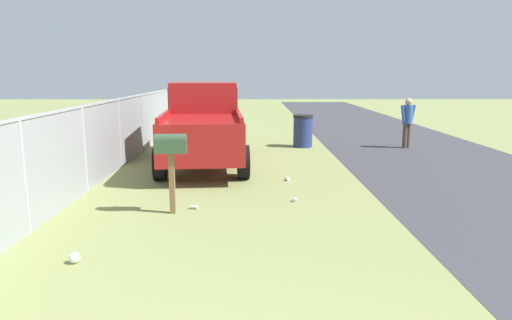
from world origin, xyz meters
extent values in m
cube|color=brown|center=(6.03, 1.10, 0.52)|extent=(0.09, 0.09, 1.03)
cube|color=#334C33|center=(6.03, 1.10, 1.14)|extent=(0.23, 0.53, 0.22)
cylinder|color=#334C33|center=(6.03, 1.10, 1.25)|extent=(0.23, 0.53, 0.20)
cube|color=red|center=(6.14, 1.10, 1.21)|extent=(0.02, 0.04, 0.18)
cube|color=maroon|center=(10.27, 1.00, 0.88)|extent=(5.45, 2.23, 0.90)
cube|color=maroon|center=(10.91, 1.05, 1.71)|extent=(1.93, 1.82, 0.76)
cube|color=black|center=(10.91, 1.05, 1.71)|extent=(1.88, 1.86, 0.53)
cube|color=maroon|center=(9.04, 1.76, 1.39)|extent=(2.77, 0.29, 0.12)
cube|color=maroon|center=(9.17, 0.07, 1.39)|extent=(2.77, 0.29, 0.12)
cylinder|color=black|center=(11.96, 2.05, 0.38)|extent=(0.78, 0.32, 0.76)
cylinder|color=black|center=(12.10, 0.22, 0.38)|extent=(0.78, 0.32, 0.76)
cylinder|color=black|center=(8.45, 1.79, 0.38)|extent=(0.78, 0.32, 0.76)
cylinder|color=black|center=(8.59, -0.04, 0.38)|extent=(0.78, 0.32, 0.76)
cylinder|color=navy|center=(13.07, -1.87, 0.47)|extent=(0.61, 0.61, 0.95)
cylinder|color=black|center=(13.07, -1.87, 0.99)|extent=(0.64, 0.64, 0.08)
cylinder|color=#4C4238|center=(12.83, -5.18, 0.39)|extent=(0.14, 0.14, 0.77)
cylinder|color=#4C4238|center=(12.77, -5.05, 0.39)|extent=(0.14, 0.14, 0.77)
cylinder|color=#335999|center=(12.80, -5.12, 1.06)|extent=(0.30, 0.30, 0.58)
sphere|color=tan|center=(12.80, -5.12, 1.46)|extent=(0.21, 0.21, 0.21)
cylinder|color=#335999|center=(12.88, -5.30, 1.09)|extent=(0.09, 0.17, 0.53)
cylinder|color=#335999|center=(12.72, -4.94, 1.09)|extent=(0.09, 0.17, 0.53)
cylinder|color=#9EA3A8|center=(5.03, 3.06, 0.86)|extent=(0.07, 0.07, 1.72)
cylinder|color=#9EA3A8|center=(7.44, 3.06, 0.86)|extent=(0.07, 0.07, 1.72)
cylinder|color=#9EA3A8|center=(9.85, 3.06, 0.86)|extent=(0.07, 0.07, 1.72)
cylinder|color=#9EA3A8|center=(12.25, 3.06, 0.86)|extent=(0.07, 0.07, 1.72)
cylinder|color=#9EA3A8|center=(14.66, 3.06, 0.86)|extent=(0.07, 0.07, 1.72)
cylinder|color=#9EA3A8|center=(17.06, 3.06, 0.86)|extent=(0.07, 0.07, 1.72)
cube|color=#9EA3A8|center=(8.64, 3.06, 1.69)|extent=(16.84, 0.04, 0.04)
cube|color=gray|center=(8.64, 3.06, 0.86)|extent=(16.84, 0.01, 1.72)
cylinder|color=silver|center=(6.71, -1.02, 0.03)|extent=(0.13, 0.10, 0.07)
sphere|color=silver|center=(3.96, 1.98, 0.07)|extent=(0.14, 0.14, 0.14)
cylinder|color=white|center=(8.39, -1.02, 0.04)|extent=(0.13, 0.12, 0.08)
cylinder|color=silver|center=(6.26, 0.77, 0.03)|extent=(0.09, 0.13, 0.07)
camera|label=1|loc=(-1.41, -0.24, 2.34)|focal=31.99mm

